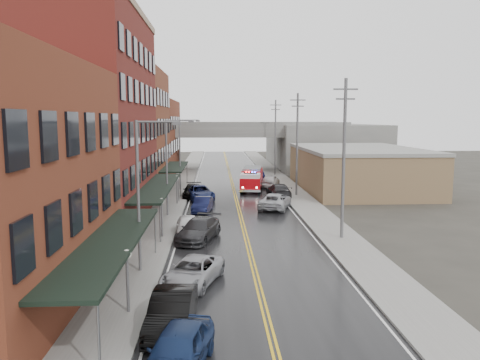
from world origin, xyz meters
name	(u,v)px	position (x,y,z in m)	size (l,w,h in m)	color
ground	(270,330)	(0.00, 0.00, 0.00)	(220.00, 220.00, 0.00)	#2D2B26
road	(237,204)	(0.00, 30.00, 0.01)	(11.00, 160.00, 0.02)	black
sidewalk_left	(169,204)	(-7.30, 30.00, 0.07)	(3.00, 160.00, 0.15)	slate
sidewalk_right	(305,203)	(7.30, 30.00, 0.07)	(3.00, 160.00, 0.15)	slate
curb_left	(184,204)	(-5.65, 30.00, 0.07)	(0.30, 160.00, 0.15)	gray
curb_right	(290,203)	(5.65, 30.00, 0.07)	(0.30, 160.00, 0.15)	gray
brick_building_b	(90,120)	(-13.30, 23.00, 9.00)	(9.00, 20.00, 18.00)	#5C1918
brick_building_c	(128,131)	(-13.30, 40.50, 7.50)	(9.00, 15.00, 15.00)	brown
brick_building_far	(148,138)	(-13.30, 58.00, 6.00)	(9.00, 20.00, 12.00)	brown
tan_building	(358,170)	(16.00, 40.00, 2.50)	(14.00, 22.00, 5.00)	brown
right_far_block	(321,145)	(18.00, 70.00, 4.00)	(18.00, 30.00, 8.00)	slate
awning_0	(112,241)	(-7.49, 4.00, 2.99)	(2.60, 16.00, 3.09)	black
awning_1	(158,187)	(-7.49, 23.00, 2.99)	(2.60, 18.00, 3.09)	black
awning_2	(175,167)	(-7.49, 40.50, 2.99)	(2.60, 13.00, 3.09)	black
globe_lamp_0	(127,267)	(-6.40, 2.00, 2.31)	(0.44, 0.44, 3.12)	#59595B
globe_lamp_1	(162,209)	(-6.40, 16.00, 2.31)	(0.44, 0.44, 3.12)	#59595B
globe_lamp_2	(177,183)	(-6.40, 30.00, 2.31)	(0.44, 0.44, 3.12)	#59595B
street_lamp_0	(142,186)	(-6.55, 8.00, 5.19)	(2.64, 0.22, 9.00)	#59595B
street_lamp_1	(169,161)	(-6.55, 24.00, 5.19)	(2.64, 0.22, 9.00)	#59595B
street_lamp_2	(182,150)	(-6.55, 40.00, 5.19)	(2.64, 0.22, 9.00)	#59595B
utility_pole_0	(344,156)	(7.20, 15.00, 6.31)	(1.80, 0.24, 12.00)	#59595B
utility_pole_1	(297,143)	(7.20, 35.00, 6.31)	(1.80, 0.24, 12.00)	#59595B
utility_pole_2	(275,136)	(7.20, 55.00, 6.31)	(1.80, 0.24, 12.00)	#59595B
overpass	(229,137)	(0.00, 62.00, 5.99)	(40.00, 10.00, 7.50)	slate
fire_truck	(252,178)	(2.29, 39.68, 1.54)	(3.98, 8.06, 2.84)	#BA0810
parked_car_left_0	(178,350)	(-3.67, -3.11, 0.82)	(1.93, 4.80, 1.64)	#132349
parked_car_left_1	(172,311)	(-4.21, 0.30, 0.83)	(1.75, 5.03, 1.66)	black
parked_car_left_2	(192,272)	(-3.60, 5.84, 0.72)	(2.39, 5.18, 1.44)	#989A9F
parked_car_left_3	(199,230)	(-3.60, 15.32, 0.81)	(2.28, 5.61, 1.63)	#29292C
parked_car_left_4	(188,226)	(-4.49, 16.80, 0.77)	(1.82, 4.53, 1.54)	white
parked_car_left_5	(203,205)	(-3.60, 25.94, 0.74)	(1.56, 4.47, 1.47)	black
parked_car_left_6	(200,193)	(-4.10, 33.20, 0.79)	(2.63, 5.71, 1.59)	#131C4A
parked_car_left_7	(193,191)	(-5.00, 34.80, 0.75)	(2.10, 5.16, 1.50)	black
parked_car_right_0	(275,201)	(3.70, 27.28, 0.80)	(2.66, 5.76, 1.60)	#A2A4AA
parked_car_right_1	(279,190)	(5.00, 34.20, 0.80)	(2.25, 5.53, 1.60)	#242426
parked_car_right_2	(270,181)	(5.00, 42.48, 0.84)	(1.97, 4.91, 1.67)	#BEBEBE
parked_car_right_3	(257,176)	(3.64, 47.80, 0.79)	(1.68, 4.81, 1.59)	black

